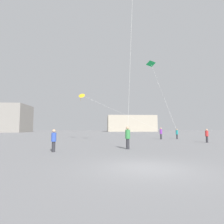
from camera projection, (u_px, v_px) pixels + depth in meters
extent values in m
plane|color=slate|center=(147.00, 168.00, 7.85)|extent=(300.00, 300.00, 0.00)
cylinder|color=#2D2D33|center=(54.00, 147.00, 13.21)|extent=(0.24, 0.24, 0.73)
cylinder|color=#3351B7|center=(54.00, 137.00, 13.27)|extent=(0.35, 0.35, 0.64)
sphere|color=tan|center=(54.00, 131.00, 13.30)|extent=(0.24, 0.24, 0.24)
cylinder|color=#2D2D33|center=(207.00, 139.00, 21.78)|extent=(0.24, 0.24, 0.73)
cylinder|color=red|center=(207.00, 134.00, 21.84)|extent=(0.35, 0.35, 0.64)
sphere|color=tan|center=(207.00, 130.00, 21.88)|extent=(0.24, 0.24, 0.24)
cylinder|color=#2D2D33|center=(128.00, 144.00, 14.99)|extent=(0.27, 0.27, 0.83)
cylinder|color=#388C47|center=(128.00, 134.00, 15.06)|extent=(0.40, 0.40, 0.72)
sphere|color=tan|center=(128.00, 128.00, 15.11)|extent=(0.27, 0.27, 0.27)
cylinder|color=#2D2D33|center=(177.00, 137.00, 28.85)|extent=(0.24, 0.24, 0.73)
cylinder|color=teal|center=(177.00, 132.00, 28.91)|extent=(0.35, 0.35, 0.63)
sphere|color=tan|center=(177.00, 130.00, 28.95)|extent=(0.24, 0.24, 0.24)
cylinder|color=#2D2D33|center=(161.00, 137.00, 28.28)|extent=(0.26, 0.26, 0.81)
cylinder|color=purple|center=(161.00, 132.00, 28.35)|extent=(0.39, 0.39, 0.71)
sphere|color=tan|center=(161.00, 128.00, 28.39)|extent=(0.26, 0.26, 0.26)
cone|color=yellow|center=(82.00, 95.00, 27.63)|extent=(1.04, 0.88, 0.75)
sphere|color=yellow|center=(81.00, 97.00, 27.72)|extent=(0.10, 0.10, 0.10)
sphere|color=yellow|center=(81.00, 98.00, 27.81)|extent=(0.10, 0.10, 0.10)
sphere|color=yellow|center=(80.00, 100.00, 27.91)|extent=(0.10, 0.10, 0.10)
cylinder|color=silver|center=(122.00, 113.00, 28.00)|extent=(12.07, 0.02, 5.28)
cylinder|color=silver|center=(130.00, 54.00, 15.58)|extent=(0.56, 0.20, 13.21)
pyramid|color=green|center=(151.00, 64.00, 37.40)|extent=(1.57, 1.48, 0.83)
sphere|color=green|center=(151.00, 65.00, 37.45)|extent=(0.10, 0.10, 0.10)
sphere|color=green|center=(152.00, 66.00, 37.52)|extent=(0.10, 0.10, 0.10)
sphere|color=green|center=(152.00, 67.00, 37.59)|extent=(0.10, 0.10, 0.10)
cylinder|color=silver|center=(162.00, 93.00, 33.15)|extent=(1.58, 7.52, 13.34)
cube|color=gray|center=(11.00, 118.00, 78.49)|extent=(13.65, 15.12, 11.59)
cube|color=#B2A893|center=(131.00, 124.00, 96.11)|extent=(24.59, 13.88, 8.12)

